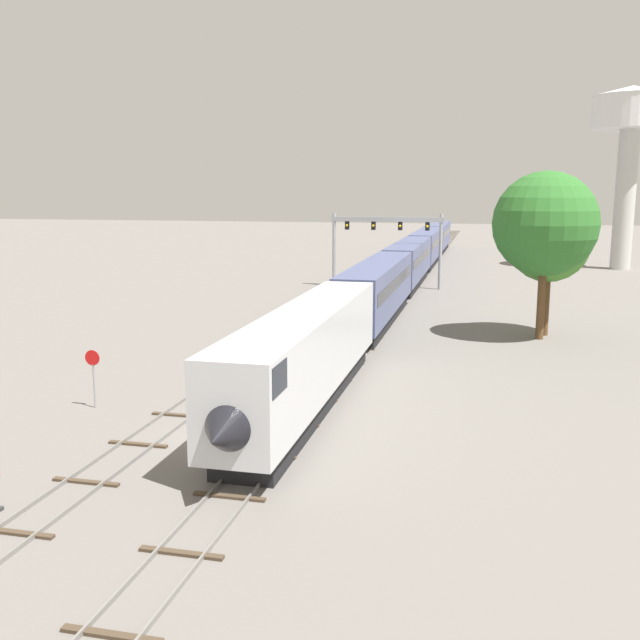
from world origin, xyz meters
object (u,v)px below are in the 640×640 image
at_px(trackside_tree_left, 549,241).
at_px(trackside_tree_mid, 545,224).
at_px(stop_sign, 93,370).
at_px(passenger_train, 409,262).
at_px(water_tower, 630,125).
at_px(signal_gantry, 387,234).

xyz_separation_m(trackside_tree_left, trackside_tree_mid, (-0.42, -1.52, 1.26)).
bearing_deg(stop_sign, trackside_tree_mid, 44.70).
relative_size(passenger_train, water_tower, 4.86).
distance_m(stop_sign, trackside_tree_mid, 31.80).
bearing_deg(signal_gantry, trackside_tree_left, -56.96).
bearing_deg(passenger_train, trackside_tree_mid, -65.57).
distance_m(passenger_train, trackside_tree_left, 28.54).
bearing_deg(trackside_tree_left, trackside_tree_mid, -105.54).
relative_size(passenger_train, signal_gantry, 9.46).
distance_m(water_tower, trackside_tree_mid, 52.56).
bearing_deg(signal_gantry, trackside_tree_mid, -59.35).
bearing_deg(stop_sign, signal_gantry, 80.49).
relative_size(trackside_tree_left, trackside_tree_mid, 0.84).
distance_m(passenger_train, stop_sign, 49.73).
bearing_deg(trackside_tree_left, passenger_train, 116.49).
bearing_deg(trackside_tree_mid, trackside_tree_left, 74.46).
distance_m(passenger_train, water_tower, 37.93).
relative_size(signal_gantry, water_tower, 0.51).
xyz_separation_m(passenger_train, stop_sign, (-10.00, -48.71, -0.74)).
bearing_deg(stop_sign, passenger_train, 78.40).
distance_m(signal_gantry, trackside_tree_left, 27.23).
height_order(signal_gantry, water_tower, water_tower).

